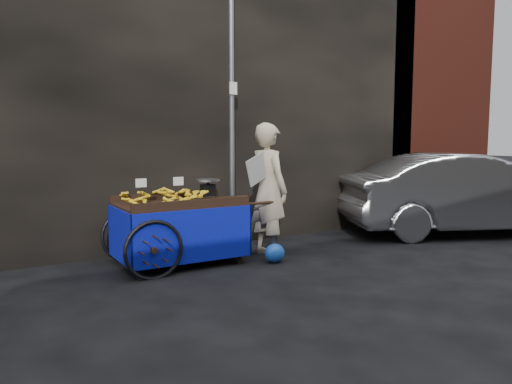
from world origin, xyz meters
TOP-DOWN VIEW (x-y plane):
  - ground at (0.00, 0.00)m, footprint 80.00×80.00m
  - building_wall at (0.39, 2.60)m, footprint 13.50×2.00m
  - street_pole at (0.30, 1.30)m, footprint 0.12×0.10m
  - banana_cart at (-0.81, 0.82)m, footprint 2.21×1.12m
  - vendor at (0.50, 0.59)m, footprint 0.77×0.74m
  - plastic_bag at (0.34, 0.19)m, footprint 0.29×0.23m
  - parked_car at (4.33, 0.18)m, footprint 4.49×3.09m

SIDE VIEW (x-z plane):
  - ground at x=0.00m, z-range 0.00..0.00m
  - plastic_bag at x=0.34m, z-range 0.00..0.26m
  - parked_car at x=4.33m, z-range 0.00..1.40m
  - banana_cart at x=-0.81m, z-range 0.14..1.34m
  - vendor at x=0.50m, z-range 0.00..1.88m
  - street_pole at x=0.30m, z-range 0.01..4.01m
  - building_wall at x=0.39m, z-range 0.00..5.00m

